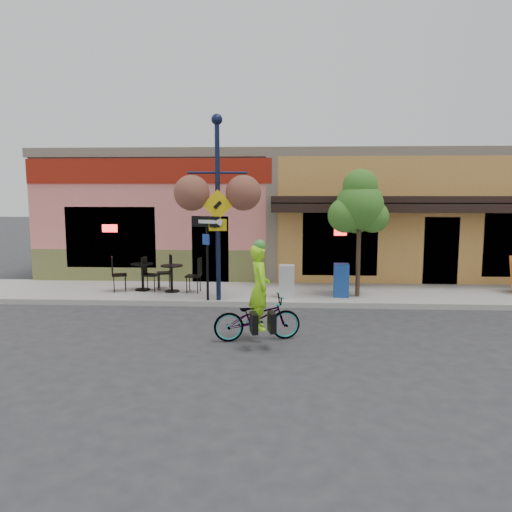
# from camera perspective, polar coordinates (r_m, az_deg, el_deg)

# --- Properties ---
(ground) EXTENTS (90.00, 90.00, 0.00)m
(ground) POSITION_cam_1_polar(r_m,az_deg,el_deg) (13.04, 5.85, -6.44)
(ground) COLOR #2D2D30
(ground) RESTS_ON ground
(sidewalk) EXTENTS (24.00, 3.00, 0.15)m
(sidewalk) POSITION_cam_1_polar(r_m,az_deg,el_deg) (14.97, 5.49, -4.31)
(sidewalk) COLOR #9E9B93
(sidewalk) RESTS_ON ground
(curb) EXTENTS (24.00, 0.12, 0.15)m
(curb) POSITION_cam_1_polar(r_m,az_deg,el_deg) (13.55, 5.74, -5.57)
(curb) COLOR #A8A59E
(curb) RESTS_ON ground
(building) EXTENTS (18.20, 8.20, 4.50)m
(building) POSITION_cam_1_polar(r_m,az_deg,el_deg) (20.17, 4.91, 4.98)
(building) COLOR #E97B73
(building) RESTS_ON ground
(bicycle) EXTENTS (1.93, 1.03, 0.96)m
(bicycle) POSITION_cam_1_polar(r_m,az_deg,el_deg) (10.55, 0.14, -7.07)
(bicycle) COLOR maroon
(bicycle) RESTS_ON ground
(cyclist_rider) EXTENTS (0.56, 0.73, 1.77)m
(cyclist_rider) POSITION_cam_1_polar(r_m,az_deg,el_deg) (10.45, 0.41, -4.92)
(cyclist_rider) COLOR #9DFF1A
(cyclist_rider) RESTS_ON ground
(lamp_post) EXTENTS (1.65, 0.79, 4.99)m
(lamp_post) POSITION_cam_1_polar(r_m,az_deg,el_deg) (13.46, -4.39, 5.40)
(lamp_post) COLOR #111A37
(lamp_post) RESTS_ON sidewalk
(one_way_sign) EXTENTS (0.88, 0.53, 2.30)m
(one_way_sign) POSITION_cam_1_polar(r_m,az_deg,el_deg) (13.57, -5.58, -0.30)
(one_way_sign) COLOR black
(one_way_sign) RESTS_ON sidewalk
(cafe_set_left) EXTENTS (1.96, 1.42, 1.06)m
(cafe_set_left) POSITION_cam_1_polar(r_m,az_deg,el_deg) (15.35, -12.88, -1.88)
(cafe_set_left) COLOR black
(cafe_set_left) RESTS_ON sidewalk
(cafe_set_right) EXTENTS (1.80, 1.01, 1.04)m
(cafe_set_right) POSITION_cam_1_polar(r_m,az_deg,el_deg) (14.94, -9.59, -2.09)
(cafe_set_right) COLOR black
(cafe_set_right) RESTS_ON sidewalk
(newspaper_box_blue) EXTENTS (0.45, 0.41, 0.94)m
(newspaper_box_blue) POSITION_cam_1_polar(r_m,az_deg,el_deg) (14.28, 9.71, -2.73)
(newspaper_box_blue) COLOR #184193
(newspaper_box_blue) RESTS_ON sidewalk
(newspaper_box_grey) EXTENTS (0.43, 0.40, 0.91)m
(newspaper_box_grey) POSITION_cam_1_polar(r_m,az_deg,el_deg) (14.00, 3.53, -2.90)
(newspaper_box_grey) COLOR #B7B7B7
(newspaper_box_grey) RESTS_ON sidewalk
(street_tree) EXTENTS (1.85, 1.85, 3.62)m
(street_tree) POSITION_cam_1_polar(r_m,az_deg,el_deg) (14.23, 11.69, 2.63)
(street_tree) COLOR #3D7A26
(street_tree) RESTS_ON sidewalk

